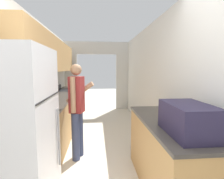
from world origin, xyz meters
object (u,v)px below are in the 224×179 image
(knife, at_px, (70,88))
(range_oven, at_px, (68,105))
(suitcase, at_px, (188,119))
(refrigerator, at_px, (15,135))
(person, at_px, (77,109))

(knife, bearing_deg, range_oven, -93.26)
(range_oven, distance_m, suitcase, 4.07)
(refrigerator, distance_m, person, 1.25)
(refrigerator, bearing_deg, range_oven, 90.67)
(range_oven, height_order, knife, range_oven)
(range_oven, xyz_separation_m, suitcase, (1.73, -3.64, 0.60))
(range_oven, bearing_deg, person, -77.13)
(person, distance_m, suitcase, 1.82)
(refrigerator, height_order, range_oven, refrigerator)
(range_oven, bearing_deg, suitcase, -64.53)
(suitcase, xyz_separation_m, knife, (-1.73, 4.14, -0.14))
(suitcase, bearing_deg, knife, 112.67)
(refrigerator, relative_size, knife, 5.56)
(refrigerator, relative_size, person, 1.08)
(person, height_order, knife, person)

